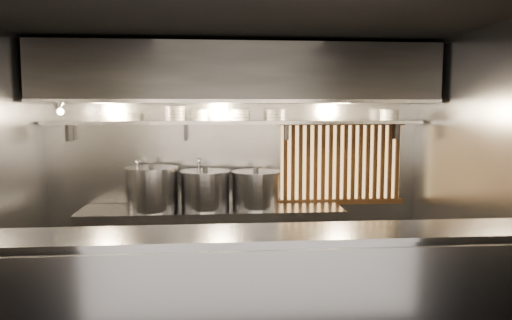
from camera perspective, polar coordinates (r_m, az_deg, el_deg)
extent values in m
plane|color=black|center=(4.63, -1.37, 15.32)|extent=(4.50, 4.50, 0.00)
plane|color=gray|center=(6.10, -2.27, -0.15)|extent=(4.50, 0.00, 4.50)
plane|color=gray|center=(5.27, 23.92, -1.61)|extent=(0.00, 3.00, 3.00)
cube|color=#97979D|center=(3.92, -0.33, -16.47)|extent=(4.50, 0.50, 1.10)
cube|color=#97979D|center=(3.74, -0.34, -8.43)|extent=(4.50, 0.56, 0.03)
cube|color=#97979D|center=(5.91, -5.00, -9.76)|extent=(3.00, 0.70, 0.90)
cube|color=#97979D|center=(5.89, -2.20, 4.31)|extent=(4.40, 0.34, 0.04)
cube|color=#2D2D30|center=(5.68, -2.10, 9.76)|extent=(4.40, 0.80, 0.65)
cube|color=#97979D|center=(5.27, -1.86, 6.74)|extent=(4.40, 0.03, 0.04)
cube|color=#FDC771|center=(6.28, 9.67, -0.24)|extent=(1.50, 0.02, 0.92)
cube|color=brown|center=(6.20, 9.86, 4.22)|extent=(1.56, 0.06, 0.06)
cube|color=brown|center=(6.31, 9.71, -4.72)|extent=(1.56, 0.06, 0.06)
cube|color=brown|center=(6.09, 3.38, -0.36)|extent=(0.04, 0.04, 0.92)
cube|color=brown|center=(6.11, 4.25, -0.35)|extent=(0.04, 0.04, 0.92)
cube|color=brown|center=(6.12, 5.12, -0.34)|extent=(0.04, 0.04, 0.92)
cube|color=brown|center=(6.14, 5.98, -0.33)|extent=(0.04, 0.04, 0.92)
cube|color=brown|center=(6.16, 6.83, -0.32)|extent=(0.04, 0.04, 0.92)
cube|color=brown|center=(6.18, 7.68, -0.31)|extent=(0.04, 0.04, 0.92)
cube|color=brown|center=(6.20, 8.53, -0.30)|extent=(0.04, 0.04, 0.92)
cube|color=brown|center=(6.22, 9.37, -0.29)|extent=(0.04, 0.04, 0.92)
cube|color=brown|center=(6.25, 10.20, -0.28)|extent=(0.04, 0.04, 0.92)
cube|color=brown|center=(6.27, 11.02, -0.28)|extent=(0.04, 0.04, 0.92)
cube|color=brown|center=(6.30, 11.84, -0.27)|extent=(0.04, 0.04, 0.92)
cube|color=brown|center=(6.33, 12.65, -0.26)|extent=(0.04, 0.04, 0.92)
cube|color=brown|center=(6.36, 13.46, -0.25)|extent=(0.04, 0.04, 0.92)
cube|color=brown|center=(6.39, 14.26, -0.24)|extent=(0.04, 0.04, 0.92)
cube|color=brown|center=(6.42, 15.05, -0.23)|extent=(0.04, 0.04, 0.92)
cube|color=brown|center=(6.45, 15.83, -0.22)|extent=(0.04, 0.04, 0.92)
cylinder|color=silver|center=(6.13, -13.05, -2.25)|extent=(0.03, 0.03, 0.48)
sphere|color=silver|center=(6.10, -13.10, -0.02)|extent=(0.04, 0.04, 0.04)
cylinder|color=silver|center=(5.97, -13.27, -0.15)|extent=(0.03, 0.26, 0.03)
sphere|color=silver|center=(5.84, -13.45, -0.28)|extent=(0.04, 0.04, 0.04)
cylinder|color=silver|center=(5.85, -13.43, -0.96)|extent=(0.03, 0.03, 0.14)
cylinder|color=silver|center=(6.07, -6.48, -2.21)|extent=(0.03, 0.03, 0.48)
sphere|color=silver|center=(6.04, -6.51, 0.04)|extent=(0.04, 0.04, 0.04)
cylinder|color=silver|center=(5.91, -6.54, -0.09)|extent=(0.03, 0.26, 0.03)
sphere|color=silver|center=(5.78, -6.57, -0.22)|extent=(0.04, 0.04, 0.04)
cylinder|color=silver|center=(5.79, -6.56, -0.91)|extent=(0.03, 0.03, 0.14)
cone|color=#97979D|center=(5.64, -21.70, 5.77)|extent=(0.25, 0.27, 0.20)
sphere|color=#FFE0B2|center=(5.61, -21.44, 5.17)|extent=(0.07, 0.07, 0.07)
cylinder|color=#2D2D30|center=(5.74, -21.45, 6.57)|extent=(0.02, 0.22, 0.02)
cylinder|color=#2D2D30|center=(5.76, -3.14, 5.87)|extent=(0.01, 0.01, 0.12)
sphere|color=#FFE0B2|center=(5.76, -3.14, 5.07)|extent=(0.09, 0.09, 0.09)
cylinder|color=#97979D|center=(5.78, 0.00, -3.53)|extent=(0.55, 0.55, 0.39)
cylinder|color=#97979D|center=(5.75, 0.00, -1.45)|extent=(0.58, 0.58, 0.03)
cylinder|color=#2D2D30|center=(5.74, 0.00, -1.10)|extent=(0.06, 0.06, 0.04)
cylinder|color=#97979D|center=(5.76, -11.80, -3.36)|extent=(0.63, 0.63, 0.46)
cylinder|color=#97979D|center=(5.73, -11.85, -0.96)|extent=(0.66, 0.66, 0.03)
cylinder|color=#2D2D30|center=(5.73, -11.86, -0.62)|extent=(0.06, 0.06, 0.04)
cylinder|color=#97979D|center=(5.75, -5.80, -3.54)|extent=(0.64, 0.64, 0.41)
cylinder|color=#97979D|center=(5.71, -5.83, -1.38)|extent=(0.68, 0.68, 0.03)
cylinder|color=#2D2D30|center=(5.71, -5.83, -1.03)|extent=(0.06, 0.06, 0.04)
cylinder|color=white|center=(5.95, -14.00, 4.54)|extent=(0.20, 0.20, 0.03)
cylinder|color=white|center=(5.95, -14.01, 4.91)|extent=(0.20, 0.20, 0.03)
cylinder|color=white|center=(5.95, -14.01, 5.18)|extent=(0.22, 0.22, 0.01)
cylinder|color=white|center=(5.90, -9.19, 4.63)|extent=(0.23, 0.23, 0.03)
cylinder|color=white|center=(5.90, -9.20, 5.00)|extent=(0.23, 0.23, 0.03)
cylinder|color=white|center=(5.90, -9.21, 5.37)|extent=(0.23, 0.23, 0.03)
cylinder|color=white|center=(5.90, -9.21, 5.74)|extent=(0.23, 0.23, 0.03)
cylinder|color=white|center=(5.90, -9.22, 6.01)|extent=(0.24, 0.24, 0.01)
cylinder|color=white|center=(5.88, -6.54, 4.67)|extent=(0.20, 0.20, 0.03)
cylinder|color=white|center=(5.88, -6.54, 5.04)|extent=(0.20, 0.20, 0.03)
cylinder|color=white|center=(5.88, -6.55, 5.41)|extent=(0.20, 0.20, 0.03)
cylinder|color=white|center=(5.88, -6.55, 5.68)|extent=(0.22, 0.22, 0.01)
cylinder|color=white|center=(5.89, -1.75, 4.70)|extent=(0.22, 0.22, 0.03)
cylinder|color=white|center=(5.89, -1.75, 5.07)|extent=(0.22, 0.22, 0.03)
cylinder|color=white|center=(5.89, -1.75, 5.44)|extent=(0.22, 0.22, 0.03)
cylinder|color=white|center=(5.89, -1.75, 5.71)|extent=(0.24, 0.24, 0.01)
cylinder|color=white|center=(5.93, 2.27, 4.71)|extent=(0.22, 0.22, 0.03)
cylinder|color=white|center=(5.93, 2.27, 5.08)|extent=(0.22, 0.22, 0.03)
cylinder|color=white|center=(5.93, 2.27, 5.44)|extent=(0.22, 0.22, 0.03)
cylinder|color=white|center=(5.93, 2.27, 5.71)|extent=(0.23, 0.23, 0.01)
cylinder|color=white|center=(6.26, 14.98, 4.58)|extent=(0.22, 0.22, 0.03)
cylinder|color=white|center=(6.26, 14.99, 4.92)|extent=(0.22, 0.22, 0.03)
cylinder|color=white|center=(6.26, 15.00, 5.27)|extent=(0.22, 0.22, 0.03)
cylinder|color=white|center=(6.26, 15.01, 5.53)|extent=(0.23, 0.23, 0.01)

